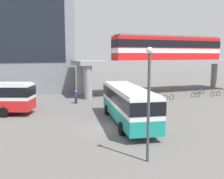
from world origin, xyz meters
name	(u,v)px	position (x,y,z in m)	size (l,w,h in m)	color
ground_plane	(78,106)	(0.00, 10.00, 0.00)	(120.00, 120.00, 0.00)	#605E5B
elevated_platform	(162,65)	(15.21, 15.99, 4.41)	(28.13, 6.08, 5.17)	gray
train	(168,48)	(16.32, 15.99, 7.14)	(18.51, 2.96, 3.84)	red
bus_main	(127,101)	(2.28, 0.78, 1.99)	(4.44, 11.31, 3.22)	teal
bicycle_blue	(200,92)	(19.75, 12.09, 0.36)	(1.79, 0.06, 1.04)	black
bicycle_silver	(150,98)	(9.61, 9.68, 0.36)	(1.78, 0.33, 1.04)	black
bicycle_black	(144,96)	(9.87, 11.79, 0.36)	(1.76, 0.43, 1.04)	black
bicycle_red	(216,94)	(20.46, 9.59, 0.36)	(1.79, 0.10, 1.04)	black
bicycle_orange	(168,97)	(12.28, 9.44, 0.36)	(1.79, 0.19, 1.04)	black
bicycle_green	(196,94)	(17.25, 10.03, 0.36)	(1.78, 0.28, 1.04)	black
pedestrian_walking_across	(76,97)	(0.13, 11.41, 0.77)	(0.39, 0.47, 1.64)	#26262D
lamp_post	(149,96)	(0.02, -6.96, 3.78)	(0.36, 0.36, 6.42)	#3F3F44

